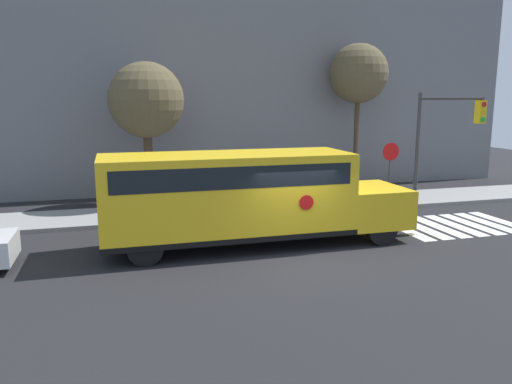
# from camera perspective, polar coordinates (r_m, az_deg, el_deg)

# --- Properties ---
(ground_plane) EXTENTS (60.00, 60.00, 0.00)m
(ground_plane) POSITION_cam_1_polar(r_m,az_deg,el_deg) (14.77, 5.01, -7.47)
(ground_plane) COLOR black
(sidewalk_strip) EXTENTS (44.00, 3.00, 0.15)m
(sidewalk_strip) POSITION_cam_1_polar(r_m,az_deg,el_deg) (20.74, -1.39, -1.93)
(sidewalk_strip) COLOR gray
(sidewalk_strip) RESTS_ON ground
(building_backdrop) EXTENTS (32.00, 4.00, 13.74)m
(building_backdrop) POSITION_cam_1_polar(r_m,az_deg,el_deg) (26.69, -5.10, 15.50)
(building_backdrop) COLOR slate
(building_backdrop) RESTS_ON ground
(crosswalk_stripes) EXTENTS (4.70, 3.20, 0.01)m
(crosswalk_stripes) POSITION_cam_1_polar(r_m,az_deg,el_deg) (19.77, 21.74, -3.53)
(crosswalk_stripes) COLOR white
(crosswalk_stripes) RESTS_ON ground
(school_bus) EXTENTS (9.70, 2.57, 2.93)m
(school_bus) POSITION_cam_1_polar(r_m,az_deg,el_deg) (15.45, -1.55, -0.22)
(school_bus) COLOR yellow
(school_bus) RESTS_ON ground
(stop_sign) EXTENTS (0.75, 0.10, 2.79)m
(stop_sign) POSITION_cam_1_polar(r_m,az_deg,el_deg) (21.65, 15.07, 3.05)
(stop_sign) COLOR #38383A
(stop_sign) RESTS_ON ground
(traffic_light) EXTENTS (0.28, 3.85, 4.83)m
(traffic_light) POSITION_cam_1_polar(r_m,az_deg,el_deg) (21.02, 20.11, 6.38)
(traffic_light) COLOR #38383A
(traffic_light) RESTS_ON ground
(tree_near_sidewalk) EXTENTS (3.19, 3.19, 6.12)m
(tree_near_sidewalk) POSITION_cam_1_polar(r_m,az_deg,el_deg) (21.83, -12.43, 10.12)
(tree_near_sidewalk) COLOR #423323
(tree_near_sidewalk) RESTS_ON ground
(tree_far_sidewalk) EXTENTS (2.90, 2.90, 7.25)m
(tree_far_sidewalk) POSITION_cam_1_polar(r_m,az_deg,el_deg) (25.62, 11.62, 13.06)
(tree_far_sidewalk) COLOR #423323
(tree_far_sidewalk) RESTS_ON ground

